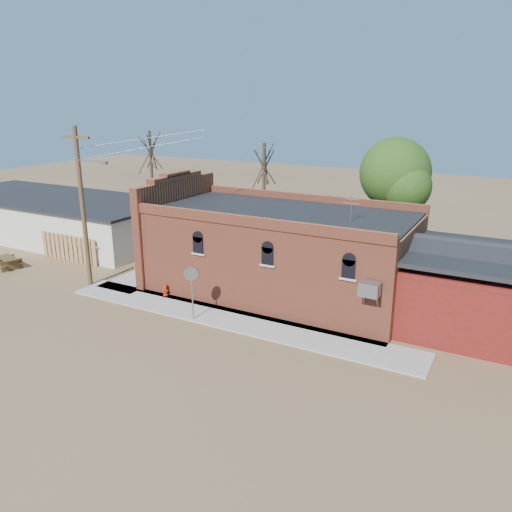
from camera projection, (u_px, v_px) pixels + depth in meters
The scene contains 15 objects.
ground at pixel (194, 320), 24.33m from camera, with size 120.00×120.00×0.00m, color brown.
sidewalk_south at pixel (230, 319), 24.38m from camera, with size 19.00×2.20×0.08m, color #9E9991.
sidewalk_west at pixel (168, 266), 32.23m from camera, with size 2.60×10.00×0.08m, color #9E9991.
brick_bar at pixel (275, 251), 27.49m from camera, with size 16.40×7.97×6.30m.
red_shed at pixel (466, 281), 23.01m from camera, with size 5.40×6.40×4.30m.
storage_building at pixel (55, 216), 39.26m from camera, with size 20.40×8.40×3.17m.
wood_fence at pixel (69, 248), 33.10m from camera, with size 5.20×0.10×1.80m, color #9B6846, non-canonical shape.
utility_pole at pixel (83, 204), 27.65m from camera, with size 3.12×0.26×9.00m.
tree_bare_near at pixel (264, 165), 34.84m from camera, with size 2.80×2.80×7.65m.
tree_bare_far at pixel (150, 151), 40.59m from camera, with size 2.80×2.80×8.16m.
tree_leafy at pixel (395, 173), 31.15m from camera, with size 4.40×4.40×8.15m.
fire_hydrant at pixel (165, 290), 27.16m from camera, with size 0.36×0.34×0.65m.
stop_sign at pixel (192, 279), 23.71m from camera, with size 0.63×0.47×2.68m.
trash_barrel at pixel (156, 272), 29.61m from camera, with size 0.58×0.58×0.89m, color navy.
picnic_table at pixel (8, 261), 31.82m from camera, with size 2.01×1.69×0.72m.
Camera 1 is at (13.34, -18.14, 10.19)m, focal length 35.00 mm.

